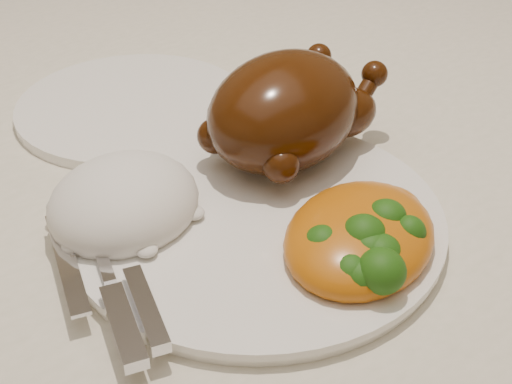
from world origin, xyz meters
TOP-DOWN VIEW (x-y plane):
  - dining_table at (0.00, 0.00)m, footprint 1.60×0.90m
  - tablecloth at (0.00, 0.00)m, footprint 1.73×1.03m
  - dinner_plate at (0.10, -0.17)m, footprint 0.33×0.33m
  - side_plate at (0.12, 0.05)m, footprint 0.25×0.25m
  - roast_chicken at (0.18, -0.12)m, footprint 0.19×0.14m
  - rice_mound at (0.02, -0.11)m, footprint 0.15×0.14m
  - mac_and_cheese at (0.14, -0.25)m, footprint 0.16×0.15m
  - cutlery at (-0.03, -0.19)m, footprint 0.06×0.17m

SIDE VIEW (x-z plane):
  - dining_table at x=0.00m, z-range 0.29..1.05m
  - tablecloth at x=0.00m, z-range 0.65..0.83m
  - side_plate at x=0.12m, z-range 0.77..0.78m
  - dinner_plate at x=0.10m, z-range 0.77..0.78m
  - cutlery at x=-0.03m, z-range 0.78..0.79m
  - mac_and_cheese at x=0.14m, z-range 0.77..0.82m
  - rice_mound at x=0.02m, z-range 0.76..0.82m
  - roast_chicken at x=0.18m, z-range 0.78..0.87m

